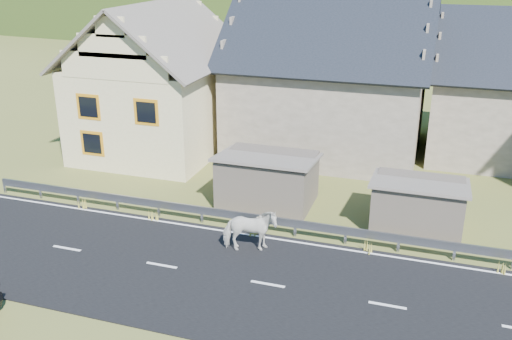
% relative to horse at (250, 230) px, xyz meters
% --- Properties ---
extents(ground, '(160.00, 160.00, 0.00)m').
position_rel_horse_xyz_m(ground, '(1.33, -2.01, -0.89)').
color(ground, '#4A4F21').
rests_on(ground, ground).
extents(road, '(60.00, 7.00, 0.04)m').
position_rel_horse_xyz_m(road, '(1.33, -2.01, -0.87)').
color(road, black).
rests_on(road, ground).
extents(lane_markings, '(60.00, 6.60, 0.01)m').
position_rel_horse_xyz_m(lane_markings, '(1.33, -2.01, -0.85)').
color(lane_markings, silver).
rests_on(lane_markings, road).
extents(guardrail, '(28.10, 0.09, 0.75)m').
position_rel_horse_xyz_m(guardrail, '(1.33, 1.67, -0.33)').
color(guardrail, '#93969B').
rests_on(guardrail, ground).
extents(shed_left, '(4.30, 3.30, 2.40)m').
position_rel_horse_xyz_m(shed_left, '(-0.67, 4.49, 0.21)').
color(shed_left, brown).
rests_on(shed_left, ground).
extents(shed_right, '(3.80, 2.90, 2.20)m').
position_rel_horse_xyz_m(shed_right, '(5.83, 3.99, 0.11)').
color(shed_right, brown).
rests_on(shed_right, ground).
extents(house_cream, '(7.80, 9.80, 8.30)m').
position_rel_horse_xyz_m(house_cream, '(-8.68, 9.99, 3.47)').
color(house_cream, beige).
rests_on(house_cream, ground).
extents(house_stone_a, '(10.80, 9.80, 8.90)m').
position_rel_horse_xyz_m(house_stone_a, '(0.33, 12.99, 3.74)').
color(house_stone_a, gray).
rests_on(house_stone_a, ground).
extents(mountain, '(440.00, 280.00, 260.00)m').
position_rel_horse_xyz_m(mountain, '(6.33, 177.99, -20.89)').
color(mountain, black).
rests_on(mountain, ground).
extents(horse, '(1.52, 2.20, 1.70)m').
position_rel_horse_xyz_m(horse, '(0.00, 0.00, 0.00)').
color(horse, beige).
rests_on(horse, road).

